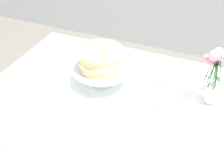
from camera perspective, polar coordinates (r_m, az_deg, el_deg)
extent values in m
cube|color=white|center=(1.70, 1.46, -4.61)|extent=(1.40, 1.00, 0.03)
cylinder|color=brown|center=(2.43, -8.31, -2.52)|extent=(0.06, 0.06, 0.71)
cube|color=white|center=(1.80, -1.82, -1.60)|extent=(0.33, 0.33, 0.00)
cylinder|color=silver|center=(1.80, -1.82, -1.43)|extent=(0.11, 0.11, 0.01)
cylinder|color=silver|center=(1.77, -1.85, -0.31)|extent=(0.03, 0.03, 0.07)
cylinder|color=silver|center=(1.75, -1.87, 0.86)|extent=(0.29, 0.29, 0.01)
cylinder|color=beige|center=(1.73, -1.89, 1.56)|extent=(0.22, 0.22, 0.04)
cylinder|color=beige|center=(1.72, -1.91, 2.36)|extent=(0.23, 0.23, 0.02)
cylinder|color=beige|center=(1.70, -1.92, 3.16)|extent=(0.22, 0.22, 0.04)
cylinder|color=beige|center=(1.69, -1.94, 3.96)|extent=(0.23, 0.23, 0.02)
ellipsoid|color=#E56B51|center=(1.72, -4.11, 4.95)|extent=(0.02, 0.04, 0.01)
ellipsoid|color=yellow|center=(1.69, -1.95, 4.27)|extent=(0.02, 0.03, 0.00)
ellipsoid|color=yellow|center=(1.69, -1.18, 4.42)|extent=(0.03, 0.03, 0.01)
ellipsoid|color=pink|center=(1.74, -2.07, 5.36)|extent=(0.03, 0.04, 0.00)
ellipsoid|color=#E56B51|center=(1.72, -2.85, 4.98)|extent=(0.03, 0.04, 0.00)
ellipsoid|color=#E56B51|center=(1.66, -0.62, 3.76)|extent=(0.02, 0.03, 0.01)
ellipsoid|color=orange|center=(1.62, -1.59, 2.85)|extent=(0.04, 0.03, 0.00)
ellipsoid|color=pink|center=(1.63, -0.24, 3.23)|extent=(0.04, 0.03, 0.01)
ellipsoid|color=pink|center=(1.67, -1.72, 3.97)|extent=(0.03, 0.03, 0.01)
cylinder|color=silver|center=(1.73, 16.20, -3.46)|extent=(0.06, 0.06, 0.06)
cone|color=silver|center=(1.70, 16.50, -1.90)|extent=(0.11, 0.11, 0.05)
cylinder|color=#2D6028|center=(1.65, 17.74, 0.44)|extent=(0.03, 0.01, 0.16)
cylinder|color=#2D6028|center=(1.66, 17.15, 0.58)|extent=(0.01, 0.02, 0.15)
sphere|color=pink|center=(1.63, 17.71, 2.91)|extent=(0.05, 0.05, 0.05)
ellipsoid|color=#236B2D|center=(1.65, 17.20, 1.59)|extent=(0.03, 0.05, 0.01)
cylinder|color=#2D6028|center=(1.66, 17.03, 0.93)|extent=(0.01, 0.02, 0.17)
sphere|color=pink|center=(1.63, 17.54, 3.58)|extent=(0.05, 0.05, 0.05)
cylinder|color=#2D6028|center=(1.67, 16.33, 0.31)|extent=(0.02, 0.01, 0.13)
sphere|color=pink|center=(1.64, 16.37, 2.31)|extent=(0.05, 0.05, 0.05)
cylinder|color=#2D6028|center=(1.66, 15.86, 0.45)|extent=(0.04, 0.01, 0.15)
sphere|color=pink|center=(1.62, 15.67, 2.65)|extent=(0.04, 0.04, 0.04)
ellipsoid|color=#236B2D|center=(1.66, 15.82, -0.39)|extent=(0.05, 0.03, 0.01)
cylinder|color=#2D6028|center=(1.63, 16.55, 0.50)|extent=(0.02, 0.03, 0.18)
sphere|color=pink|center=(1.58, 16.80, 3.04)|extent=(0.05, 0.05, 0.05)
ellipsoid|color=#236B2D|center=(1.61, 17.01, 1.14)|extent=(0.03, 0.05, 0.02)
cylinder|color=#2D6028|center=(1.64, 17.28, 0.53)|extent=(0.01, 0.02, 0.18)
sphere|color=pink|center=(1.59, 17.96, 3.08)|extent=(0.05, 0.05, 0.05)
ellipsoid|color=#236B2D|center=(1.66, 17.34, -0.68)|extent=(0.04, 0.05, 0.01)
ellipsoid|color=orange|center=(1.80, 8.16, -1.87)|extent=(0.04, 0.04, 0.00)
ellipsoid|color=#E56B51|center=(1.63, 7.43, -6.15)|extent=(0.05, 0.04, 0.00)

